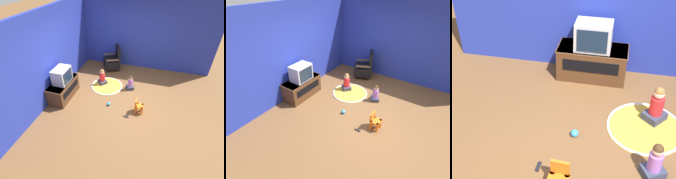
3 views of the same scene
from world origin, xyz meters
TOP-DOWN VIEW (x-y plane):
  - ground_plane at (0.00, 0.00)m, footprint 30.00×30.00m
  - tv_cabinet at (-0.36, 1.79)m, footprint 1.20×0.55m
  - television at (-0.36, 1.76)m, footprint 0.60×0.42m
  - play_mat at (0.59, 0.62)m, footprint 1.12×1.12m
  - child_watching_left at (0.68, -0.21)m, footprint 0.34×0.33m
  - child_watching_center at (0.72, 0.83)m, footprint 0.40×0.40m
  - toy_ball at (-0.39, 0.25)m, footprint 0.11×0.11m
  - remote_control at (-0.74, -0.39)m, footprint 0.05×0.15m

SIDE VIEW (x-z plane):
  - ground_plane at x=0.00m, z-range 0.00..0.00m
  - play_mat at x=0.59m, z-range -0.01..0.03m
  - remote_control at x=-0.74m, z-range 0.00..0.02m
  - toy_ball at x=-0.39m, z-range 0.00..0.11m
  - child_watching_left at x=0.68m, z-range -0.04..0.49m
  - child_watching_center at x=0.72m, z-range -0.04..0.55m
  - tv_cabinet at x=-0.36m, z-range 0.01..0.59m
  - television at x=-0.36m, z-range 0.58..1.06m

